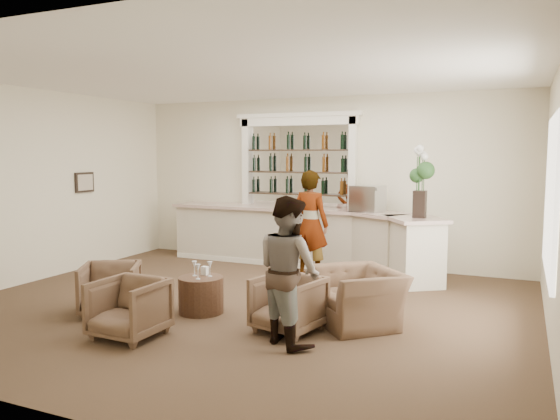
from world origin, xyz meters
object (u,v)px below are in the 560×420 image
object	(u,v)px
guest	(289,270)
espresso_machine	(368,199)
cocktail_table	(201,295)
flower_vase	(420,177)
armchair_left	(110,288)
armchair_center	(129,308)
sommelier	(310,224)
bar_counter	(305,237)
armchair_far	(358,297)
armchair_right	(288,304)

from	to	relation	value
guest	espresso_machine	distance (m)	4.08
cocktail_table	flower_vase	bearing A→B (deg)	48.90
armchair_left	armchair_center	world-z (taller)	armchair_center
guest	flower_vase	size ratio (longest dim) A/B	1.45
sommelier	guest	world-z (taller)	sommelier
guest	bar_counter	bearing A→B (deg)	-38.21
armchair_far	armchair_right	bearing A→B (deg)	-92.10
armchair_center	armchair_far	world-z (taller)	armchair_far
armchair_left	guest	bearing A→B (deg)	-31.95
cocktail_table	armchair_center	distance (m)	1.26
armchair_far	sommelier	bearing A→B (deg)	170.66
armchair_left	armchair_far	world-z (taller)	armchair_far
armchair_left	espresso_machine	xyz separation A→B (m)	(2.55, 3.96, 1.03)
guest	armchair_right	bearing A→B (deg)	-33.58
sommelier	flower_vase	distance (m)	2.05
armchair_center	flower_vase	distance (m)	5.09
sommelier	armchair_center	bearing A→B (deg)	87.22
bar_counter	flower_vase	world-z (taller)	flower_vase
espresso_machine	armchair_center	bearing A→B (deg)	-95.56
cocktail_table	armchair_far	world-z (taller)	armchair_far
bar_counter	sommelier	distance (m)	0.99
sommelier	guest	size ratio (longest dim) A/B	1.11
bar_counter	flower_vase	distance (m)	2.65
cocktail_table	flower_vase	distance (m)	4.07
armchair_left	sommelier	bearing A→B (deg)	31.11
bar_counter	armchair_far	world-z (taller)	bar_counter
armchair_left	bar_counter	bearing A→B (deg)	41.48
guest	armchair_far	world-z (taller)	guest
bar_counter	flower_vase	bearing A→B (deg)	-14.99
bar_counter	sommelier	size ratio (longest dim) A/B	3.00
armchair_far	espresso_machine	size ratio (longest dim) A/B	2.05
espresso_machine	cocktail_table	bearing A→B (deg)	-98.57
armchair_far	espresso_machine	xyz separation A→B (m)	(-0.70, 3.05, 1.02)
armchair_left	armchair_right	xyz separation A→B (m)	(2.54, 0.30, -0.00)
bar_counter	armchair_right	world-z (taller)	bar_counter
bar_counter	guest	xyz separation A→B (m)	(1.39, -4.07, 0.29)
sommelier	armchair_center	distance (m)	4.00
armchair_far	cocktail_table	bearing A→B (deg)	-123.39
cocktail_table	sommelier	world-z (taller)	sommelier
armchair_center	armchair_far	size ratio (longest dim) A/B	0.71
armchair_center	armchair_right	world-z (taller)	armchair_center
flower_vase	bar_counter	bearing A→B (deg)	165.01
armchair_right	armchair_far	world-z (taller)	armchair_far
bar_counter	espresso_machine	world-z (taller)	espresso_machine
bar_counter	armchair_far	size ratio (longest dim) A/B	5.19
sommelier	armchair_center	xyz separation A→B (m)	(-0.85, -3.86, -0.60)
armchair_center	espresso_machine	distance (m)	5.04
bar_counter	armchair_left	distance (m)	4.20
armchair_left	armchair_center	distance (m)	1.11
armchair_right	armchair_center	bearing A→B (deg)	-136.78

